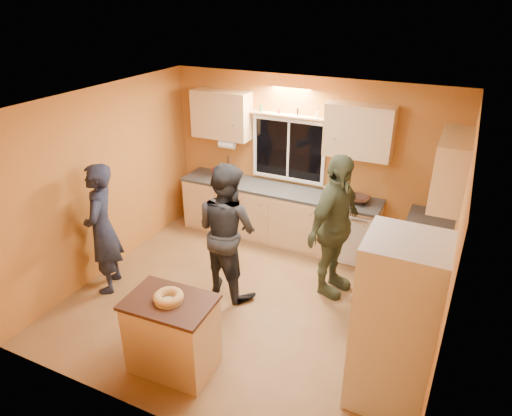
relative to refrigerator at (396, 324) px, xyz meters
The scene contains 14 objects.
ground 2.24m from the refrigerator, 157.06° to the left, with size 4.50×4.50×0.00m, color brown.
room_shell 2.26m from the refrigerator, 145.60° to the left, with size 4.54×4.04×2.61m.
back_counter 3.16m from the refrigerator, 126.89° to the left, with size 4.23×0.62×0.90m.
right_counter 1.38m from the refrigerator, 87.36° to the left, with size 0.62×1.84×0.90m.
refrigerator is the anchor object (origin of this frame).
island 2.26m from the refrigerator, 164.94° to the right, with size 0.93×0.65×0.87m.
bundt_pastry 2.21m from the refrigerator, 164.94° to the right, with size 0.31×0.31×0.09m, color tan.
person_left 3.80m from the refrigerator, behind, with size 0.65×0.43×1.79m, color black.
person_center 2.47m from the refrigerator, 157.90° to the left, with size 0.88×0.69×1.82m, color black.
person_right 1.82m from the refrigerator, 124.64° to the left, with size 1.14×0.47×1.94m, color #373D27.
mixing_bowl 2.72m from the refrigerator, 111.14° to the left, with size 0.33×0.33×0.08m, color black.
utensil_crock 3.97m from the refrigerator, 141.39° to the left, with size 0.14×0.14×0.17m, color beige.
potted_plant 0.71m from the refrigerator, 89.75° to the left, with size 0.29×0.25×0.32m, color gray.
red_box 1.92m from the refrigerator, 89.88° to the left, with size 0.16×0.12×0.07m, color #B31E1B.
Camera 1 is at (2.15, -4.38, 3.71)m, focal length 32.00 mm.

